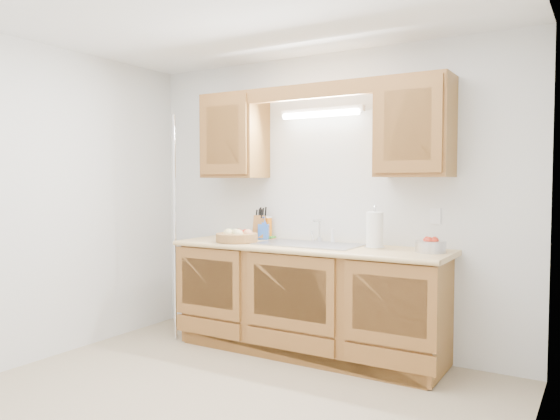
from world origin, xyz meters
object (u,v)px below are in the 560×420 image
Objects in this scene: fruit_basket at (237,236)px; knife_block at (260,227)px; apple_bowl at (431,246)px; paper_towel at (375,230)px.

knife_block is (0.03, 0.32, 0.06)m from fruit_basket.
fruit_basket and apple_bowl have the same top height.
fruit_basket is 1.18m from paper_towel.
apple_bowl is (1.61, 0.17, 0.00)m from fruit_basket.
paper_towel is at bearing -19.86° from knife_block.
knife_block reaches higher than apple_bowl.
paper_towel is 0.46m from apple_bowl.
paper_towel is (1.16, 0.21, 0.09)m from fruit_basket.
knife_block reaches higher than fruit_basket.
fruit_basket is at bearing -173.95° from apple_bowl.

